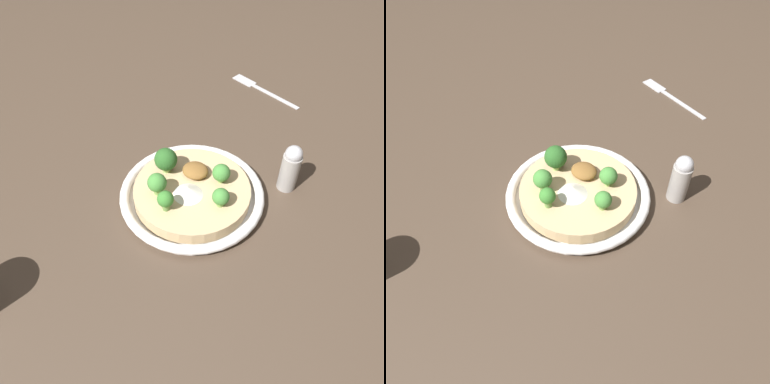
% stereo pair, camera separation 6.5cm
% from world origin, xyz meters
% --- Properties ---
extents(ground_plane, '(6.00, 6.00, 0.00)m').
position_xyz_m(ground_plane, '(0.00, 0.00, 0.00)').
color(ground_plane, '#47382B').
extents(risotto_bowl, '(0.25, 0.25, 0.03)m').
position_xyz_m(risotto_bowl, '(0.00, 0.00, 0.01)').
color(risotto_bowl, white).
rests_on(risotto_bowl, ground_plane).
extents(cheese_sprinkle, '(0.05, 0.05, 0.02)m').
position_xyz_m(cheese_sprinkle, '(-0.00, 0.02, 0.04)').
color(cheese_sprinkle, white).
rests_on(cheese_sprinkle, risotto_bowl).
extents(crispy_onion_garnish, '(0.05, 0.04, 0.02)m').
position_xyz_m(crispy_onion_garnish, '(0.01, -0.03, 0.04)').
color(crispy_onion_garnish, brown).
rests_on(crispy_onion_garnish, risotto_bowl).
extents(broccoli_front_left, '(0.03, 0.03, 0.04)m').
position_xyz_m(broccoli_front_left, '(-0.04, -0.03, 0.05)').
color(broccoli_front_left, '#84A856').
rests_on(broccoli_front_left, risotto_bowl).
extents(broccoli_front_right, '(0.04, 0.04, 0.05)m').
position_xyz_m(broccoli_front_right, '(0.06, -0.02, 0.06)').
color(broccoli_front_right, '#84A856').
rests_on(broccoli_front_right, risotto_bowl).
extents(broccoli_right, '(0.03, 0.03, 0.04)m').
position_xyz_m(broccoli_right, '(0.05, 0.03, 0.05)').
color(broccoli_right, '#759E4C').
rests_on(broccoli_right, risotto_bowl).
extents(broccoli_back_right, '(0.03, 0.03, 0.04)m').
position_xyz_m(broccoli_back_right, '(0.02, 0.06, 0.05)').
color(broccoli_back_right, '#668E47').
rests_on(broccoli_back_right, risotto_bowl).
extents(broccoli_left, '(0.03, 0.03, 0.03)m').
position_xyz_m(broccoli_left, '(-0.06, 0.02, 0.05)').
color(broccoli_left, '#759E4C').
rests_on(broccoli_left, risotto_bowl).
extents(fork_utensil, '(0.18, 0.09, 0.00)m').
position_xyz_m(fork_utensil, '(-0.01, -0.39, 0.00)').
color(fork_utensil, '#B7B7BC').
rests_on(fork_utensil, ground_plane).
extents(pepper_shaker, '(0.03, 0.03, 0.09)m').
position_xyz_m(pepper_shaker, '(-0.15, -0.10, 0.05)').
color(pepper_shaker, '#9E9993').
rests_on(pepper_shaker, ground_plane).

